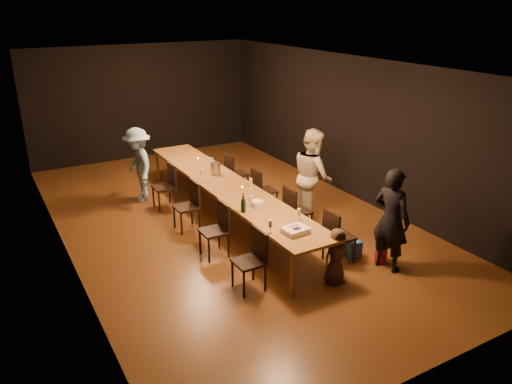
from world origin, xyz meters
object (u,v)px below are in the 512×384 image
champagne_bottle (243,203)px  chair_right_1 (298,211)px  man_blue (138,165)px  plate_stack (257,204)px  chair_left_0 (249,261)px  woman_tan (313,175)px  chair_left_1 (214,231)px  woman_birthday (391,220)px  birthday_cake (296,230)px  ice_bucket (215,168)px  table (227,187)px  child (336,256)px  chair_right_3 (237,173)px  chair_left_2 (186,206)px  chair_right_2 (265,190)px  chair_left_3 (164,187)px  chair_right_0 (340,236)px

champagne_bottle → chair_right_1: bearing=6.8°
man_blue → plate_stack: 3.33m
chair_left_0 → woman_tan: bearing=-55.1°
chair_left_1 → woman_birthday: 2.88m
man_blue → birthday_cake: man_blue is taller
ice_bucket → plate_stack: bearing=-94.0°
plate_stack → woman_tan: bearing=18.1°
table → ice_bucket: bearing=83.6°
champagne_bottle → child: bearing=-63.8°
chair_right_1 → ice_bucket: size_ratio=4.01×
chair_right_3 → chair_left_1: (-1.70, -2.40, 0.00)m
chair_left_1 → chair_left_2: bearing=0.0°
table → woman_tan: size_ratio=3.28×
chair_right_2 → plate_stack: bearing=-35.3°
chair_right_3 → chair_left_0: (-1.70, -3.60, 0.00)m
chair_left_3 → plate_stack: size_ratio=4.40×
table → chair_left_3: 1.49m
woman_birthday → man_blue: (-2.54, 4.81, -0.05)m
chair_right_2 → woman_tan: size_ratio=0.51×
chair_right_2 → chair_left_0: same height
chair_left_3 → chair_right_0: bearing=-154.7°
plate_stack → champagne_bottle: 0.33m
chair_right_1 → chair_right_2: (0.00, 1.20, 0.00)m
table → chair_right_2: size_ratio=6.45×
woman_birthday → birthday_cake: 1.54m
chair_left_2 → chair_left_3: size_ratio=1.00×
chair_right_0 → chair_right_2: size_ratio=1.00×
table → ice_bucket: ice_bucket is taller
table → chair_left_1: size_ratio=6.45×
woman_birthday → birthday_cake: (-1.44, 0.52, -0.06)m
woman_birthday → chair_right_2: bearing=-4.5°
table → man_blue: bearing=121.8°
chair_left_3 → chair_left_1: bearing=-180.0°
chair_right_3 → champagne_bottle: size_ratio=2.74×
chair_left_2 → birthday_cake: size_ratio=2.33×
chair_right_2 → woman_birthday: size_ratio=0.55×
birthday_cake → plate_stack: size_ratio=1.89×
chair_right_1 → ice_bucket: ice_bucket is taller
chair_left_3 → man_blue: man_blue is taller
chair_right_3 → chair_left_3: 1.70m
woman_tan → chair_left_1: bearing=116.6°
table → chair_left_2: 0.88m
table → chair_right_2: chair_right_2 is taller
chair_right_0 → chair_right_1: (0.00, 1.20, 0.00)m
chair_left_0 → chair_right_3: bearing=-25.3°
chair_right_1 → child: chair_right_1 is taller
chair_left_1 → man_blue: 3.09m
chair_right_2 → man_blue: (-2.00, 1.86, 0.33)m
chair_left_1 → child: size_ratio=1.04×
chair_right_2 → chair_right_1: bearing=-0.0°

